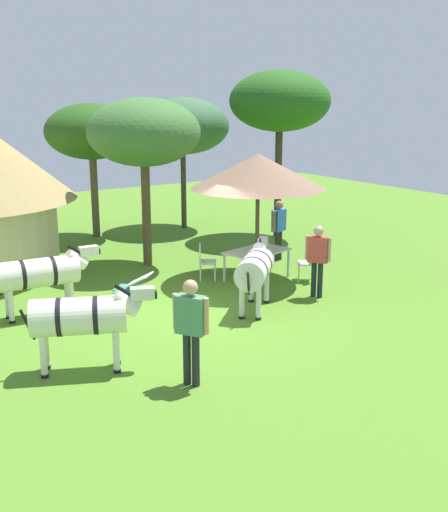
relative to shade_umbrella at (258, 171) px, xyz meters
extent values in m
plane|color=#518025|center=(-2.40, -1.33, -2.71)|extent=(36.00, 36.00, 0.00)
cylinder|color=#4E3B30|center=(0.00, 0.00, -1.57)|extent=(0.10, 0.10, 2.30)
cone|color=#86644E|center=(0.00, 0.00, 0.00)|extent=(3.30, 3.30, 0.84)
cube|color=silver|center=(0.00, 0.00, -1.99)|extent=(1.76, 1.33, 0.04)
cylinder|color=silver|center=(-0.81, 0.26, -2.36)|extent=(0.06, 0.06, 0.70)
cylinder|color=silver|center=(0.61, 0.59, -2.36)|extent=(0.06, 0.06, 0.70)
cylinder|color=silver|center=(-0.61, -0.59, -2.36)|extent=(0.06, 0.06, 0.70)
cylinder|color=silver|center=(0.81, -0.26, -2.36)|extent=(0.06, 0.06, 0.70)
cube|color=silver|center=(0.95, -0.79, -2.26)|extent=(0.60, 0.61, 0.04)
cube|color=silver|center=(1.09, -0.92, -2.04)|extent=(0.31, 0.36, 0.45)
cylinder|color=silver|center=(0.69, -0.82, -2.49)|extent=(0.04, 0.04, 0.45)
cylinder|color=silver|center=(0.93, -0.53, -2.49)|extent=(0.04, 0.04, 0.45)
cylinder|color=silver|center=(0.96, -1.06, -2.49)|extent=(0.04, 0.04, 0.45)
cylinder|color=silver|center=(1.21, -0.76, -2.49)|extent=(0.04, 0.04, 0.45)
cube|color=silver|center=(-1.05, 0.65, -2.26)|extent=(0.59, 0.59, 0.04)
cube|color=silver|center=(-1.21, 0.75, -2.04)|extent=(0.26, 0.40, 0.45)
cylinder|color=silver|center=(-0.80, 0.71, -2.49)|extent=(0.04, 0.04, 0.45)
cylinder|color=silver|center=(-1.00, 0.39, -2.49)|extent=(0.04, 0.04, 0.45)
cylinder|color=silver|center=(-1.11, 0.90, -2.49)|extent=(0.04, 0.04, 0.45)
cylinder|color=silver|center=(-1.31, 0.58, -2.49)|extent=(0.04, 0.04, 0.45)
cylinder|color=black|center=(0.23, -1.89, -2.30)|extent=(0.12, 0.12, 0.83)
cylinder|color=black|center=(0.30, -2.01, -2.30)|extent=(0.12, 0.12, 0.83)
cube|color=#B23D34|center=(0.27, -1.95, -1.59)|extent=(0.42, 0.49, 0.59)
cylinder|color=tan|center=(0.13, -1.74, -1.57)|extent=(0.09, 0.09, 0.56)
cylinder|color=tan|center=(0.40, -2.17, -1.57)|extent=(0.09, 0.09, 0.56)
sphere|color=tan|center=(0.27, -1.95, -1.16)|extent=(0.23, 0.23, 0.23)
cylinder|color=#222526|center=(1.54, 1.15, -2.29)|extent=(0.12, 0.12, 0.84)
cylinder|color=#222526|center=(1.68, 1.20, -2.29)|extent=(0.12, 0.12, 0.84)
cube|color=blue|center=(1.61, 1.17, -1.57)|extent=(0.50, 0.36, 0.60)
cylinder|color=#986653|center=(1.37, 1.08, -1.56)|extent=(0.09, 0.09, 0.56)
cylinder|color=#986653|center=(1.85, 1.26, -1.56)|extent=(0.09, 0.09, 0.56)
sphere|color=#986653|center=(1.61, 1.17, -1.14)|extent=(0.23, 0.23, 0.23)
cylinder|color=#1F242A|center=(-4.48, -4.20, -2.28)|extent=(0.13, 0.13, 0.87)
cylinder|color=#1F242A|center=(-4.40, -4.33, -2.28)|extent=(0.13, 0.13, 0.87)
cube|color=#4C8660|center=(-4.44, -4.27, -1.53)|extent=(0.44, 0.52, 0.62)
cylinder|color=tan|center=(-4.58, -4.04, -1.51)|extent=(0.09, 0.09, 0.58)
cylinder|color=tan|center=(-4.29, -4.49, -1.51)|extent=(0.09, 0.09, 0.58)
sphere|color=tan|center=(-4.44, -4.27, -1.08)|extent=(0.24, 0.24, 0.24)
cube|color=#2C9770|center=(-3.36, 0.41, -2.49)|extent=(0.76, 0.76, 0.03)
cube|color=white|center=(-3.17, 0.21, -2.27)|extent=(0.75, 0.75, 0.31)
cube|color=silver|center=(-3.51, 0.20, -2.60)|extent=(0.44, 0.47, 0.22)
cube|color=silver|center=(-3.13, 0.55, -2.60)|extent=(0.44, 0.47, 0.22)
cylinder|color=silver|center=(-1.47, -1.91, -1.77)|extent=(1.50, 1.48, 0.63)
cylinder|color=black|center=(-1.68, -2.12, -1.77)|extent=(0.51, 0.52, 0.64)
cylinder|color=black|center=(-1.28, -1.73, -1.77)|extent=(0.51, 0.52, 0.64)
cylinder|color=silver|center=(-0.94, -1.40, -1.59)|extent=(0.58, 0.57, 0.49)
cube|color=silver|center=(-0.74, -1.21, -1.43)|extent=(0.41, 0.41, 0.20)
cube|color=black|center=(-0.61, -1.08, -1.46)|extent=(0.17, 0.17, 0.12)
cube|color=black|center=(-0.94, -1.40, -1.39)|extent=(0.29, 0.28, 0.28)
cylinder|color=silver|center=(-1.19, -1.40, -2.36)|extent=(0.11, 0.11, 0.71)
cylinder|color=black|center=(-1.19, -1.40, -2.68)|extent=(0.13, 0.13, 0.06)
cylinder|color=silver|center=(-0.95, -1.65, -2.36)|extent=(0.11, 0.11, 0.71)
cylinder|color=black|center=(-0.95, -1.65, -2.68)|extent=(0.13, 0.13, 0.06)
cylinder|color=silver|center=(-1.99, -2.18, -2.36)|extent=(0.11, 0.11, 0.71)
cylinder|color=black|center=(-1.99, -2.18, -2.68)|extent=(0.13, 0.13, 0.06)
cylinder|color=silver|center=(-1.75, -2.43, -2.36)|extent=(0.11, 0.11, 0.71)
cylinder|color=black|center=(-1.75, -2.43, -2.68)|extent=(0.13, 0.13, 0.06)
cylinder|color=black|center=(-2.03, -2.46, -1.87)|extent=(0.20, 0.20, 0.53)
cylinder|color=silver|center=(-5.71, -2.78, -1.74)|extent=(1.67, 1.21, 0.63)
cylinder|color=black|center=(-5.99, -2.66, -1.74)|extent=(0.34, 0.62, 0.64)
cylinder|color=black|center=(-5.45, -2.90, -1.74)|extent=(0.34, 0.62, 0.64)
cylinder|color=silver|center=(-5.00, -3.10, -1.56)|extent=(0.60, 0.48, 0.49)
cube|color=silver|center=(-4.74, -3.21, -1.40)|extent=(0.44, 0.33, 0.20)
cube|color=black|center=(-4.58, -3.29, -1.43)|extent=(0.16, 0.16, 0.12)
cube|color=black|center=(-5.00, -3.10, -1.36)|extent=(0.35, 0.19, 0.28)
cylinder|color=silver|center=(-5.10, -2.87, -2.35)|extent=(0.11, 0.11, 0.73)
cylinder|color=black|center=(-5.10, -2.87, -2.68)|extent=(0.13, 0.13, 0.06)
cylinder|color=silver|center=(-5.24, -3.18, -2.35)|extent=(0.11, 0.11, 0.73)
cylinder|color=black|center=(-5.24, -3.18, -2.68)|extent=(0.13, 0.13, 0.06)
cylinder|color=silver|center=(-6.17, -2.38, -2.35)|extent=(0.11, 0.11, 0.73)
cylinder|color=black|center=(-6.17, -2.38, -2.68)|extent=(0.13, 0.13, 0.06)
cylinder|color=silver|center=(-6.31, -2.70, -2.35)|extent=(0.11, 0.11, 0.73)
cylinder|color=black|center=(-6.31, -2.70, -2.68)|extent=(0.13, 0.13, 0.06)
cylinder|color=black|center=(-6.46, -2.44, -1.84)|extent=(0.23, 0.14, 0.53)
cylinder|color=silver|center=(-5.42, 0.29, -1.78)|extent=(1.67, 0.72, 0.60)
cylinder|color=black|center=(-5.74, 0.32, -1.78)|extent=(0.13, 0.62, 0.62)
cylinder|color=black|center=(-5.12, 0.27, -1.78)|extent=(0.13, 0.62, 0.62)
cylinder|color=silver|center=(-4.60, 0.23, -1.60)|extent=(0.54, 0.31, 0.48)
cube|color=silver|center=(-4.32, 0.21, -1.44)|extent=(0.41, 0.21, 0.20)
cube|color=black|center=(-4.14, 0.20, -1.47)|extent=(0.13, 0.13, 0.12)
cube|color=black|center=(-4.60, 0.23, -1.40)|extent=(0.37, 0.07, 0.28)
cylinder|color=silver|center=(-4.78, 0.41, -2.36)|extent=(0.11, 0.11, 0.71)
cylinder|color=black|center=(-4.78, 0.41, -2.68)|extent=(0.13, 0.13, 0.06)
cylinder|color=silver|center=(-4.81, 0.08, -2.36)|extent=(0.11, 0.11, 0.71)
cylinder|color=black|center=(-4.81, 0.08, -2.68)|extent=(0.13, 0.13, 0.06)
cylinder|color=silver|center=(-6.02, 0.50, -2.36)|extent=(0.11, 0.11, 0.71)
cylinder|color=black|center=(-6.02, 0.50, -2.68)|extent=(0.13, 0.13, 0.06)
cylinder|color=silver|center=(-6.05, 0.17, -2.36)|extent=(0.11, 0.11, 0.71)
cylinder|color=black|center=(-6.05, 0.17, -2.68)|extent=(0.13, 0.13, 0.06)
cylinder|color=#3F3228|center=(3.56, 3.69, -0.99)|extent=(0.23, 0.23, 3.46)
ellipsoid|color=#245819|center=(3.56, 3.69, 1.62)|extent=(3.18, 3.18, 1.91)
cylinder|color=brown|center=(-1.67, 2.74, -1.33)|extent=(0.24, 0.24, 2.76)
ellipsoid|color=#3D6E31|center=(-1.67, 2.74, 0.86)|extent=(2.96, 2.96, 1.78)
cylinder|color=#42382E|center=(1.67, 6.55, -1.40)|extent=(0.18, 0.18, 2.63)
ellipsoid|color=#39643F|center=(1.67, 6.55, 0.78)|extent=(3.16, 3.16, 1.89)
cylinder|color=brown|center=(-1.46, 6.87, -1.42)|extent=(0.24, 0.24, 2.59)
ellipsoid|color=#245017|center=(-1.46, 6.87, 0.68)|extent=(2.93, 2.93, 1.76)
camera|label=1|loc=(-9.12, -12.27, 1.78)|focal=44.18mm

